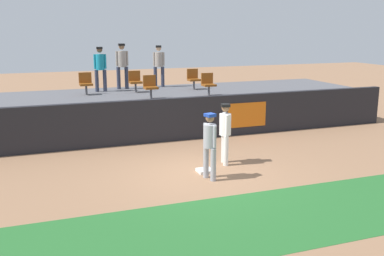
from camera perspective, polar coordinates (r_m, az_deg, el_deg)
name	(u,v)px	position (r m, az deg, el deg)	size (l,w,h in m)	color
ground_plane	(203,175)	(11.76, 1.40, -6.02)	(60.00, 60.00, 0.00)	#936B4C
grass_foreground_strip	(258,220)	(9.22, 8.40, -11.59)	(18.00, 2.80, 0.01)	#26662B
first_base	(205,171)	(11.96, 1.66, -5.49)	(0.40, 0.40, 0.08)	white
player_fielder_home	(225,130)	(12.47, 4.28, -0.20)	(0.42, 0.52, 1.72)	white
player_runner_visitor	(210,142)	(11.17, 2.28, -1.75)	(0.40, 0.46, 1.70)	#9EA3AD
field_wall	(162,120)	(15.01, -3.80, 1.00)	(18.00, 0.26, 1.46)	black
bleacher_platform	(143,110)	(17.46, -6.24, 2.28)	(18.00, 4.80, 1.26)	#59595E
seat_back_right	(193,78)	(18.61, 0.18, 6.43)	(0.47, 0.44, 0.84)	#4C4C51
seat_back_left	(86,82)	(17.59, -13.44, 5.71)	(0.48, 0.44, 0.84)	#4C4C51
seat_front_right	(208,83)	(16.92, 2.09, 5.78)	(0.47, 0.44, 0.84)	#4C4C51
seat_back_center	(135,80)	(17.91, -7.30, 6.08)	(0.47, 0.44, 0.84)	#4C4C51
seat_front_center	(150,86)	(16.21, -5.37, 5.43)	(0.47, 0.44, 0.84)	#4C4C51
spectator_hooded	(100,66)	(18.25, -11.67, 7.79)	(0.49, 0.38, 1.77)	#33384C
spectator_capped	(122,63)	(18.87, -8.94, 8.24)	(0.52, 0.37, 1.87)	#33384C
spectator_casual	(159,63)	(19.36, -4.27, 8.29)	(0.48, 0.41, 1.77)	#33384C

